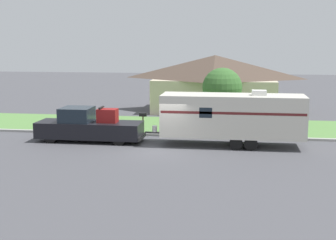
# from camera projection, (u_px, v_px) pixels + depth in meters

# --- Properties ---
(ground_plane) EXTENTS (120.00, 120.00, 0.00)m
(ground_plane) POSITION_uv_depth(u_px,v_px,m) (162.00, 150.00, 25.68)
(ground_plane) COLOR #47474C
(curb_strip) EXTENTS (80.00, 0.30, 0.14)m
(curb_strip) POSITION_uv_depth(u_px,v_px,m) (172.00, 135.00, 29.32)
(curb_strip) COLOR #999993
(curb_strip) RESTS_ON ground_plane
(lawn_strip) EXTENTS (80.00, 7.00, 0.03)m
(lawn_strip) POSITION_uv_depth(u_px,v_px,m) (179.00, 126.00, 32.89)
(lawn_strip) COLOR #568442
(lawn_strip) RESTS_ON ground_plane
(house_across_street) EXTENTS (10.84, 6.79, 4.72)m
(house_across_street) POSITION_uv_depth(u_px,v_px,m) (215.00, 82.00, 39.51)
(house_across_street) COLOR beige
(house_across_street) RESTS_ON ground_plane
(pickup_truck) EXTENTS (6.36, 1.95, 2.09)m
(pickup_truck) POSITION_uv_depth(u_px,v_px,m) (88.00, 127.00, 27.78)
(pickup_truck) COLOR black
(pickup_truck) RESTS_ON ground_plane
(travel_trailer) EXTENTS (9.05, 2.31, 3.21)m
(travel_trailer) POSITION_uv_depth(u_px,v_px,m) (233.00, 116.00, 26.41)
(travel_trailer) COLOR black
(travel_trailer) RESTS_ON ground_plane
(mailbox) EXTENTS (0.48, 0.20, 1.30)m
(mailbox) POSITION_uv_depth(u_px,v_px,m) (143.00, 118.00, 30.28)
(mailbox) COLOR brown
(mailbox) RESTS_ON ground_plane
(tree_in_yard) EXTENTS (2.66, 2.66, 4.16)m
(tree_in_yard) POSITION_uv_depth(u_px,v_px,m) (222.00, 88.00, 31.19)
(tree_in_yard) COLOR brown
(tree_in_yard) RESTS_ON ground_plane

